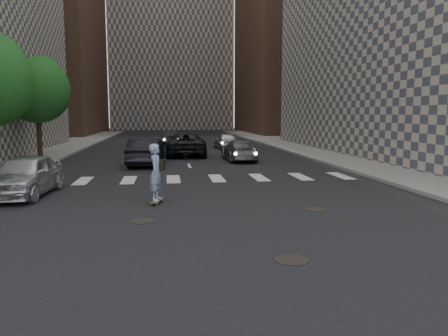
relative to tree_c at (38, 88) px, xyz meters
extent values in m
plane|color=black|center=(9.45, -19.14, -4.65)|extent=(160.00, 160.00, 0.00)
cube|color=gray|center=(23.95, 0.86, -4.57)|extent=(13.00, 80.00, 0.15)
cube|color=black|center=(20.65, -5.14, -2.65)|extent=(0.30, 18.00, 4.00)
cube|color=brown|center=(29.45, 35.86, 13.35)|extent=(18.00, 24.00, 36.00)
cube|color=#ADA08E|center=(9.45, 58.86, 19.35)|extent=(22.00, 20.00, 48.00)
cylinder|color=#382619|center=(-0.05, -0.14, -3.10)|extent=(0.32, 0.32, 2.80)
sphere|color=#164419|center=(-0.05, -0.14, -0.20)|extent=(4.20, 4.20, 4.20)
sphere|color=#164419|center=(0.15, 0.46, 0.70)|extent=(2.80, 2.80, 2.80)
cylinder|color=black|center=(10.65, -21.64, -4.64)|extent=(0.70, 0.70, 0.02)
cylinder|color=black|center=(7.45, -17.94, -4.64)|extent=(0.70, 0.70, 0.02)
cylinder|color=black|center=(12.75, -17.14, -4.64)|extent=(0.70, 0.70, 0.02)
cube|color=brown|center=(7.81, -15.47, -4.55)|extent=(0.46, 1.03, 0.02)
cylinder|color=green|center=(7.64, -15.80, -4.61)|extent=(0.05, 0.07, 0.07)
cylinder|color=green|center=(7.82, -15.84, -4.61)|extent=(0.05, 0.07, 0.07)
cylinder|color=green|center=(7.80, -15.10, -4.61)|extent=(0.05, 0.07, 0.07)
cylinder|color=green|center=(7.98, -15.14, -4.61)|extent=(0.05, 0.07, 0.07)
imported|color=#8DA6CE|center=(7.81, -15.47, -3.59)|extent=(0.59, 0.77, 1.89)
cube|color=black|center=(8.02, -15.46, -3.36)|extent=(0.18, 0.33, 0.36)
imported|color=silver|center=(3.04, -13.46, -3.89)|extent=(2.09, 4.55, 1.51)
imported|color=black|center=(7.02, -4.53, -3.84)|extent=(2.09, 4.99, 1.60)
imported|color=slate|center=(12.76, -2.81, -3.99)|extent=(1.95, 4.57, 1.31)
imported|color=black|center=(9.59, 0.92, -3.83)|extent=(3.03, 6.03, 1.64)
imported|color=silver|center=(13.19, 6.56, -3.95)|extent=(1.80, 4.13, 1.38)
imported|color=black|center=(8.60, 11.81, -3.95)|extent=(1.81, 4.32, 1.39)
camera|label=1|loc=(8.14, -30.00, -1.65)|focal=35.00mm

